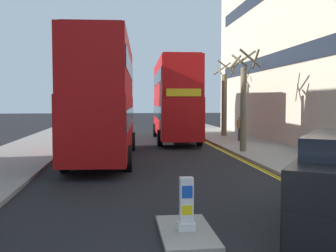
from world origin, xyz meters
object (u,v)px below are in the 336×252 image
Objects in this scene: double_decker_bus_away at (104,96)px; pedestrian_far at (240,128)px; keep_left_bollard at (186,206)px; double_decker_bus_oncoming at (175,98)px.

pedestrian_far is (8.69, 6.64, -2.04)m from double_decker_bus_away.
pedestrian_far is (6.52, 17.69, 0.38)m from keep_left_bollard.
pedestrian_far reaches higher than keep_left_bollard.
double_decker_bus_oncoming is (2.36, 19.63, 2.42)m from keep_left_bollard.
double_decker_bus_oncoming is at bearing 83.15° from keep_left_bollard.
keep_left_bollard is at bearing -96.85° from double_decker_bus_oncoming.
double_decker_bus_away is 1.00× the size of double_decker_bus_oncoming.
keep_left_bollard is 19.91m from double_decker_bus_oncoming.
double_decker_bus_away reaches higher than keep_left_bollard.
keep_left_bollard is at bearing -110.21° from pedestrian_far.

